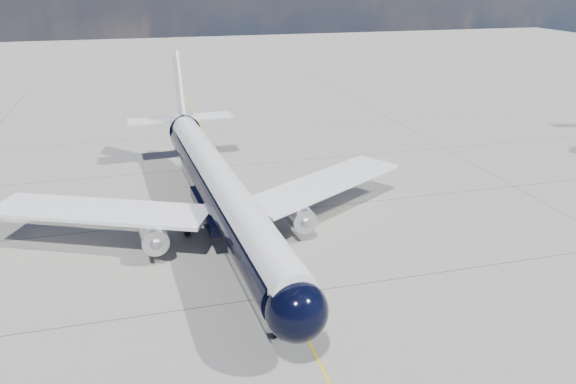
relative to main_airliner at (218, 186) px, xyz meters
name	(u,v)px	position (x,y,z in m)	size (l,w,h in m)	color
ground	(236,197)	(2.84, 7.53, -4.24)	(320.00, 320.00, 0.00)	gray
taxiway_centerline	(246,215)	(2.84, 2.53, -4.23)	(0.16, 160.00, 0.01)	#E2B70B
main_airliner	(218,186)	(0.00, 0.00, 0.00)	(38.76, 47.27, 13.65)	black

